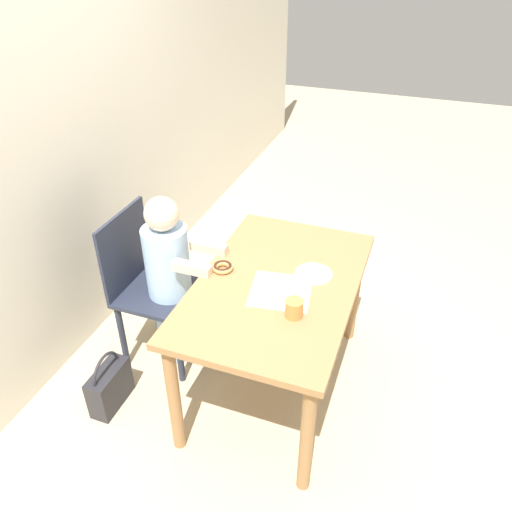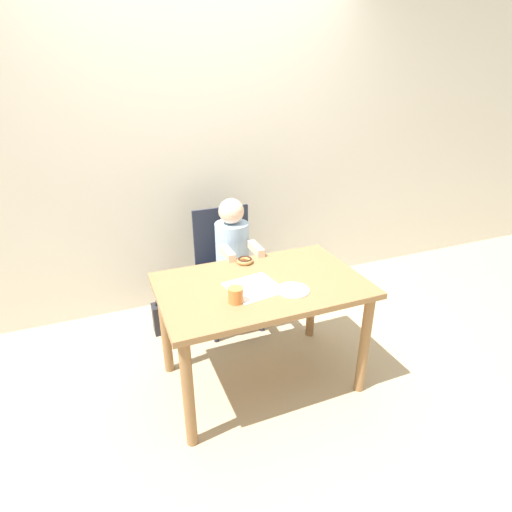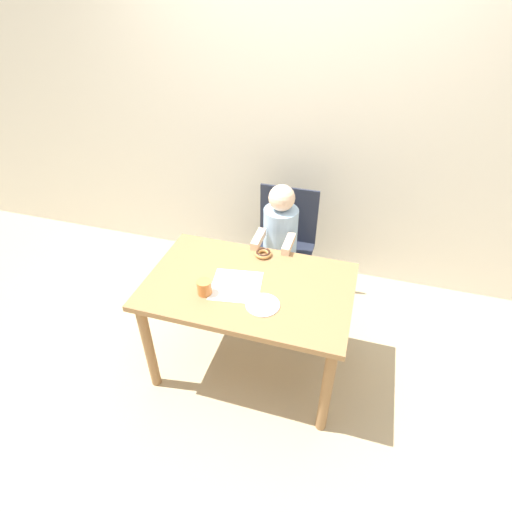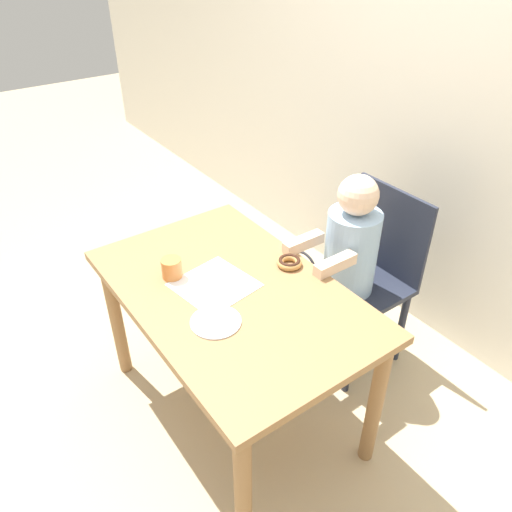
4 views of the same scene
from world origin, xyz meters
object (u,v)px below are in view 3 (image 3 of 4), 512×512
(donut, at_px, (263,253))
(cup, at_px, (204,287))
(chair, at_px, (283,247))
(handbag, at_px, (229,270))
(child_figure, at_px, (279,251))

(donut, relative_size, cup, 1.25)
(chair, relative_size, handbag, 2.62)
(child_figure, relative_size, handbag, 3.02)
(chair, bearing_deg, donut, -93.73)
(handbag, bearing_deg, donut, -48.32)
(chair, relative_size, donut, 8.55)
(donut, relative_size, handbag, 0.31)
(child_figure, distance_m, handbag, 0.62)
(child_figure, height_order, cup, child_figure)
(chair, relative_size, cup, 10.67)
(chair, bearing_deg, cup, -105.34)
(donut, height_order, handbag, donut)
(chair, distance_m, donut, 0.52)
(donut, bearing_deg, chair, 86.27)
(donut, distance_m, cup, 0.48)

